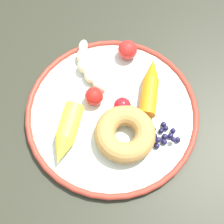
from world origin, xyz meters
TOP-DOWN VIEW (x-y plane):
  - ground_plane at (0.00, 0.00)m, footprint 6.00×6.00m
  - dining_table at (0.00, 0.00)m, footprint 0.98×0.88m
  - plate at (-0.02, 0.02)m, footprint 0.35×0.35m
  - banana at (-0.03, 0.13)m, footprint 0.05×0.14m
  - carrot_orange at (0.07, 0.04)m, footprint 0.09×0.13m
  - carrot_yellow at (-0.12, -0.00)m, footprint 0.10×0.12m
  - donut at (-0.02, -0.04)m, footprint 0.15×0.15m
  - blueberry_pile at (0.05, -0.07)m, footprint 0.05×0.05m
  - tomato_near at (-0.04, 0.05)m, footprint 0.04×0.04m
  - tomato_mid at (-0.00, 0.01)m, footprint 0.03×0.03m
  - tomato_far at (0.06, 0.13)m, footprint 0.04×0.04m

SIDE VIEW (x-z plane):
  - ground_plane at x=0.00m, z-range 0.00..0.00m
  - dining_table at x=0.00m, z-range 0.26..0.97m
  - plate at x=-0.02m, z-range 0.70..0.72m
  - blueberry_pile at x=0.05m, z-range 0.71..0.73m
  - banana at x=-0.03m, z-range 0.71..0.74m
  - carrot_orange at x=0.07m, z-range 0.72..0.75m
  - tomato_mid at x=0.00m, z-range 0.72..0.75m
  - tomato_near at x=-0.04m, z-range 0.72..0.75m
  - carrot_yellow at x=-0.12m, z-range 0.72..0.76m
  - donut at x=-0.02m, z-range 0.72..0.76m
  - tomato_far at x=0.06m, z-range 0.72..0.76m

